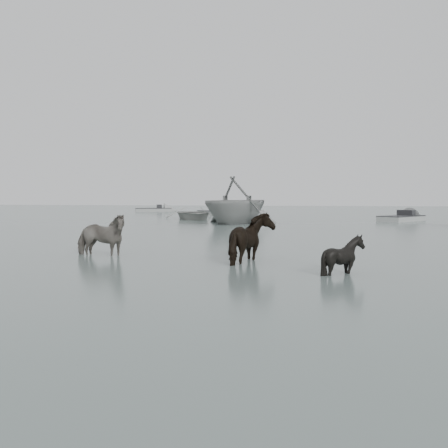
% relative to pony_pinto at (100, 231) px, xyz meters
% --- Properties ---
extents(ground, '(140.00, 140.00, 0.00)m').
position_rel_pony_pinto_xyz_m(ground, '(3.95, -0.66, -0.73)').
color(ground, '#4C5A57').
rests_on(ground, ground).
extents(pony_pinto, '(1.82, 0.99, 1.46)m').
position_rel_pony_pinto_xyz_m(pony_pinto, '(0.00, 0.00, 0.00)').
color(pony_pinto, black).
rests_on(pony_pinto, ground).
extents(pony_dark, '(1.62, 1.81, 1.60)m').
position_rel_pony_pinto_xyz_m(pony_dark, '(4.52, -0.61, 0.07)').
color(pony_dark, black).
rests_on(pony_dark, ground).
extents(pony_black, '(1.05, 0.94, 1.13)m').
position_rel_pony_pinto_xyz_m(pony_black, '(6.72, -2.28, -0.17)').
color(pony_black, black).
rests_on(pony_black, ground).
extents(rowboat_lead, '(5.16, 5.88, 1.01)m').
position_rel_pony_pinto_xyz_m(rowboat_lead, '(-2.16, 21.83, -0.23)').
color(rowboat_lead, '#AEAEAA').
rests_on(rowboat_lead, ground).
extents(rowboat_trail, '(7.29, 7.55, 3.05)m').
position_rel_pony_pinto_xyz_m(rowboat_trail, '(1.76, 16.88, 0.79)').
color(rowboat_trail, '#989A98').
rests_on(rowboat_trail, ground).
extents(skiff_port, '(4.49, 5.09, 0.75)m').
position_rel_pony_pinto_xyz_m(skiff_port, '(12.38, 21.47, -0.36)').
color(skiff_port, '#A4A6A4').
rests_on(skiff_port, ground).
extents(skiff_mid, '(4.38, 4.22, 0.75)m').
position_rel_pony_pinto_xyz_m(skiff_mid, '(-1.98, 30.07, -0.36)').
color(skiff_mid, '#949795').
rests_on(skiff_mid, ground).
extents(skiff_far, '(5.48, 3.36, 0.75)m').
position_rel_pony_pinto_xyz_m(skiff_far, '(-10.06, 37.75, -0.36)').
color(skiff_far, '#949694').
rests_on(skiff_far, ground).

